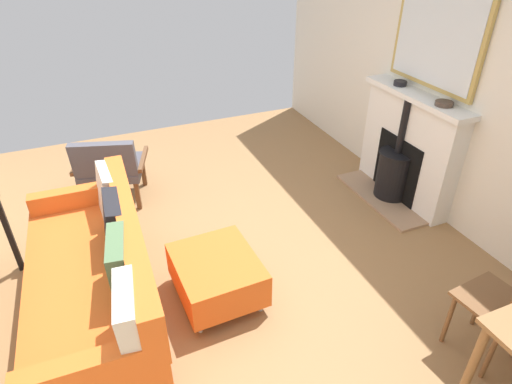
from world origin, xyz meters
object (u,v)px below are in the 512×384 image
object	(u,v)px
ottoman	(217,274)
armchair_accent	(110,166)
mantel_bowl_near	(400,83)
mantel_bowl_far	(444,103)
sofa	(98,278)
fireplace	(404,154)
dining_chair_near_fireplace	(511,302)

from	to	relation	value
ottoman	armchair_accent	bearing A→B (deg)	-71.99
mantel_bowl_near	mantel_bowl_far	distance (m)	0.60
mantel_bowl_near	sofa	world-z (taller)	mantel_bowl_near
fireplace	ottoman	distance (m)	2.35
mantel_bowl_near	ottoman	bearing A→B (deg)	22.21
mantel_bowl_far	sofa	world-z (taller)	mantel_bowl_far
mantel_bowl_far	mantel_bowl_near	bearing A→B (deg)	-90.00
sofa	armchair_accent	distance (m)	1.58
ottoman	dining_chair_near_fireplace	size ratio (longest dim) A/B	0.80
armchair_accent	dining_chair_near_fireplace	distance (m)	3.58
mantel_bowl_near	sofa	xyz separation A→B (m)	(3.08, 0.79, -0.78)
sofa	fireplace	bearing A→B (deg)	-170.30
mantel_bowl_near	sofa	bearing A→B (deg)	14.33
mantel_bowl_near	dining_chair_near_fireplace	bearing A→B (deg)	70.65
fireplace	ottoman	world-z (taller)	fireplace
dining_chair_near_fireplace	mantel_bowl_near	bearing A→B (deg)	-109.35
fireplace	dining_chair_near_fireplace	bearing A→B (deg)	68.58
mantel_bowl_far	armchair_accent	size ratio (longest dim) A/B	0.19
ottoman	sofa	bearing A→B (deg)	-9.20
fireplace	sofa	bearing A→B (deg)	9.70
ottoman	dining_chair_near_fireplace	bearing A→B (deg)	140.16
dining_chair_near_fireplace	mantel_bowl_far	bearing A→B (deg)	-115.85
mantel_bowl_near	ottoman	world-z (taller)	mantel_bowl_near
fireplace	ottoman	xyz separation A→B (m)	(2.24, 0.66, -0.27)
dining_chair_near_fireplace	ottoman	bearing A→B (deg)	-39.84
sofa	ottoman	xyz separation A→B (m)	(-0.83, 0.13, -0.14)
mantel_bowl_near	mantel_bowl_far	bearing A→B (deg)	90.00
ottoman	dining_chair_near_fireplace	xyz separation A→B (m)	(-1.49, 1.25, 0.30)
mantel_bowl_far	sofa	bearing A→B (deg)	3.54
sofa	ottoman	distance (m)	0.85
mantel_bowl_near	sofa	size ratio (longest dim) A/B	0.07
mantel_bowl_far	ottoman	distance (m)	2.46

